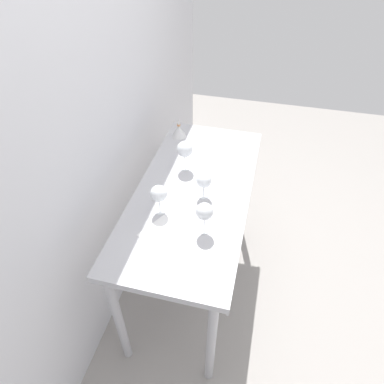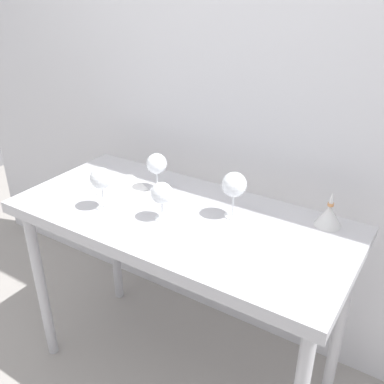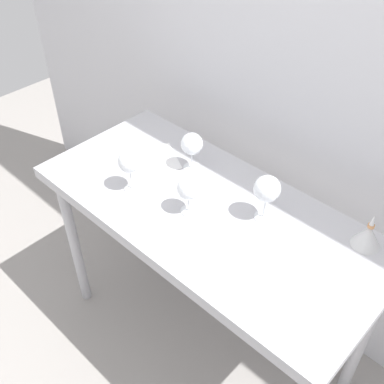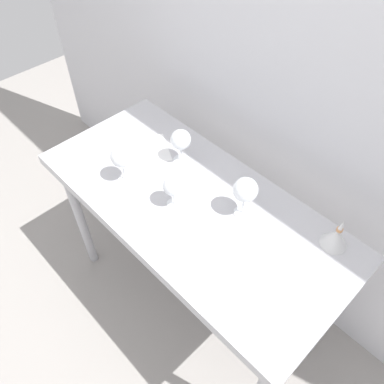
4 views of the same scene
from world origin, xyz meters
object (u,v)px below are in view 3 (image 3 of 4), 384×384
at_px(wine_glass_near_center, 189,189).
at_px(decanter_funnel, 368,235).
at_px(wine_glass_far_left, 192,145).
at_px(wine_glass_far_right, 267,190).
at_px(wine_glass_near_left, 129,162).
at_px(tasting_sheet_upper, 151,160).

xyz_separation_m(wine_glass_near_center, decanter_funnel, (0.57, 0.30, -0.07)).
xyz_separation_m(wine_glass_far_left, wine_glass_far_right, (0.40, -0.03, 0.02)).
distance_m(wine_glass_far_left, wine_glass_near_left, 0.27).
distance_m(wine_glass_near_center, tasting_sheet_upper, 0.37).
bearing_deg(wine_glass_near_left, wine_glass_near_center, 13.16).
bearing_deg(decanter_funnel, wine_glass_far_right, -158.30).
bearing_deg(wine_glass_far_right, wine_glass_far_left, 175.16).
distance_m(tasting_sheet_upper, decanter_funnel, 0.92).
bearing_deg(wine_glass_far_left, wine_glass_far_right, -4.84).
relative_size(wine_glass_near_left, wine_glass_far_right, 0.95).
bearing_deg(wine_glass_near_center, tasting_sheet_upper, 160.42).
relative_size(wine_glass_near_center, decanter_funnel, 1.12).
height_order(wine_glass_near_left, tasting_sheet_upper, wine_glass_near_left).
xyz_separation_m(tasting_sheet_upper, decanter_funnel, (0.90, 0.18, 0.04)).
xyz_separation_m(wine_glass_far_right, tasting_sheet_upper, (-0.56, -0.05, -0.13)).
relative_size(wine_glass_far_right, decanter_funnel, 1.35).
height_order(wine_glass_near_center, wine_glass_near_left, wine_glass_near_left).
xyz_separation_m(wine_glass_far_left, wine_glass_near_center, (0.17, -0.20, -0.01)).
distance_m(wine_glass_far_left, decanter_funnel, 0.75).
relative_size(wine_glass_far_left, wine_glass_near_center, 1.08).
bearing_deg(wine_glass_near_left, tasting_sheet_upper, 114.44).
bearing_deg(tasting_sheet_upper, wine_glass_near_center, 8.23).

